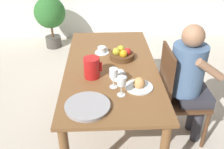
{
  "coord_description": "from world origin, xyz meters",
  "views": [
    {
      "loc": [
        -0.08,
        -2.06,
        1.86
      ],
      "look_at": [
        0.0,
        -0.25,
        0.77
      ],
      "focal_mm": 40.0,
      "sensor_mm": 36.0,
      "label": 1
    }
  ],
  "objects_px": {
    "chair_person_side": "(176,94)",
    "fruit_bowl": "(122,54)",
    "wine_glass_juice": "(121,82)",
    "person_seated": "(190,76)",
    "teacup_near_person": "(119,75)",
    "teacup_across": "(102,50)",
    "serving_tray": "(88,106)",
    "bread_plate": "(139,85)",
    "potted_plant": "(50,15)",
    "wine_glass_water": "(113,74)",
    "red_pitcher": "(92,68)"
  },
  "relations": [
    {
      "from": "chair_person_side",
      "to": "teacup_across",
      "type": "xyz_separation_m",
      "value": [
        -0.69,
        0.45,
        0.25
      ]
    },
    {
      "from": "wine_glass_juice",
      "to": "teacup_across",
      "type": "height_order",
      "value": "wine_glass_juice"
    },
    {
      "from": "fruit_bowl",
      "to": "wine_glass_water",
      "type": "bearing_deg",
      "value": -102.11
    },
    {
      "from": "serving_tray",
      "to": "wine_glass_water",
      "type": "bearing_deg",
      "value": 52.89
    },
    {
      "from": "wine_glass_juice",
      "to": "serving_tray",
      "type": "distance_m",
      "value": 0.31
    },
    {
      "from": "person_seated",
      "to": "wine_glass_juice",
      "type": "distance_m",
      "value": 0.72
    },
    {
      "from": "teacup_across",
      "to": "bread_plate",
      "type": "distance_m",
      "value": 0.72
    },
    {
      "from": "person_seated",
      "to": "fruit_bowl",
      "type": "distance_m",
      "value": 0.67
    },
    {
      "from": "person_seated",
      "to": "teacup_near_person",
      "type": "height_order",
      "value": "person_seated"
    },
    {
      "from": "wine_glass_juice",
      "to": "teacup_near_person",
      "type": "distance_m",
      "value": 0.27
    },
    {
      "from": "chair_person_side",
      "to": "wine_glass_water",
      "type": "relative_size",
      "value": 5.62
    },
    {
      "from": "wine_glass_juice",
      "to": "teacup_near_person",
      "type": "relative_size",
      "value": 1.12
    },
    {
      "from": "wine_glass_water",
      "to": "teacup_near_person",
      "type": "distance_m",
      "value": 0.18
    },
    {
      "from": "potted_plant",
      "to": "red_pitcher",
      "type": "bearing_deg",
      "value": -71.23
    },
    {
      "from": "chair_person_side",
      "to": "teacup_across",
      "type": "bearing_deg",
      "value": -123.25
    },
    {
      "from": "wine_glass_water",
      "to": "bread_plate",
      "type": "distance_m",
      "value": 0.23
    },
    {
      "from": "wine_glass_water",
      "to": "wine_glass_juice",
      "type": "bearing_deg",
      "value": -64.39
    },
    {
      "from": "chair_person_side",
      "to": "fruit_bowl",
      "type": "relative_size",
      "value": 4.03
    },
    {
      "from": "wine_glass_juice",
      "to": "chair_person_side",
      "type": "bearing_deg",
      "value": 28.83
    },
    {
      "from": "red_pitcher",
      "to": "serving_tray",
      "type": "bearing_deg",
      "value": -92.94
    },
    {
      "from": "chair_person_side",
      "to": "teacup_near_person",
      "type": "height_order",
      "value": "chair_person_side"
    },
    {
      "from": "wine_glass_water",
      "to": "teacup_near_person",
      "type": "bearing_deg",
      "value": 68.78
    },
    {
      "from": "teacup_near_person",
      "to": "serving_tray",
      "type": "height_order",
      "value": "teacup_near_person"
    },
    {
      "from": "potted_plant",
      "to": "person_seated",
      "type": "bearing_deg",
      "value": -53.87
    },
    {
      "from": "serving_tray",
      "to": "chair_person_side",
      "type": "bearing_deg",
      "value": 29.3
    },
    {
      "from": "wine_glass_water",
      "to": "fruit_bowl",
      "type": "relative_size",
      "value": 0.72
    },
    {
      "from": "teacup_near_person",
      "to": "red_pitcher",
      "type": "bearing_deg",
      "value": 172.99
    },
    {
      "from": "wine_glass_juice",
      "to": "person_seated",
      "type": "bearing_deg",
      "value": 24.34
    },
    {
      "from": "red_pitcher",
      "to": "wine_glass_water",
      "type": "bearing_deg",
      "value": -43.33
    },
    {
      "from": "teacup_across",
      "to": "potted_plant",
      "type": "xyz_separation_m",
      "value": [
        -0.85,
        1.77,
        -0.18
      ]
    },
    {
      "from": "teacup_across",
      "to": "bread_plate",
      "type": "relative_size",
      "value": 0.64
    },
    {
      "from": "wine_glass_water",
      "to": "teacup_across",
      "type": "height_order",
      "value": "wine_glass_water"
    },
    {
      "from": "red_pitcher",
      "to": "teacup_near_person",
      "type": "bearing_deg",
      "value": -7.01
    },
    {
      "from": "bread_plate",
      "to": "potted_plant",
      "type": "relative_size",
      "value": 0.26
    },
    {
      "from": "wine_glass_water",
      "to": "potted_plant",
      "type": "height_order",
      "value": "wine_glass_water"
    },
    {
      "from": "bread_plate",
      "to": "serving_tray",
      "type": "bearing_deg",
      "value": -148.76
    },
    {
      "from": "fruit_bowl",
      "to": "potted_plant",
      "type": "bearing_deg",
      "value": 118.72
    },
    {
      "from": "teacup_across",
      "to": "potted_plant",
      "type": "distance_m",
      "value": 1.98
    },
    {
      "from": "person_seated",
      "to": "potted_plant",
      "type": "distance_m",
      "value": 2.77
    },
    {
      "from": "teacup_across",
      "to": "fruit_bowl",
      "type": "distance_m",
      "value": 0.24
    },
    {
      "from": "teacup_near_person",
      "to": "bread_plate",
      "type": "distance_m",
      "value": 0.22
    },
    {
      "from": "red_pitcher",
      "to": "serving_tray",
      "type": "xyz_separation_m",
      "value": [
        -0.02,
        -0.43,
        -0.08
      ]
    },
    {
      "from": "red_pitcher",
      "to": "bread_plate",
      "type": "distance_m",
      "value": 0.43
    },
    {
      "from": "teacup_across",
      "to": "serving_tray",
      "type": "height_order",
      "value": "teacup_across"
    },
    {
      "from": "chair_person_side",
      "to": "bread_plate",
      "type": "height_order",
      "value": "chair_person_side"
    },
    {
      "from": "teacup_near_person",
      "to": "bread_plate",
      "type": "relative_size",
      "value": 0.64
    },
    {
      "from": "bread_plate",
      "to": "teacup_across",
      "type": "bearing_deg",
      "value": 114.33
    },
    {
      "from": "red_pitcher",
      "to": "fruit_bowl",
      "type": "xyz_separation_m",
      "value": [
        0.28,
        0.33,
        -0.05
      ]
    },
    {
      "from": "wine_glass_water",
      "to": "teacup_near_person",
      "type": "relative_size",
      "value": 1.16
    },
    {
      "from": "person_seated",
      "to": "teacup_near_person",
      "type": "distance_m",
      "value": 0.64
    }
  ]
}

